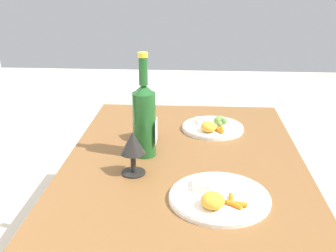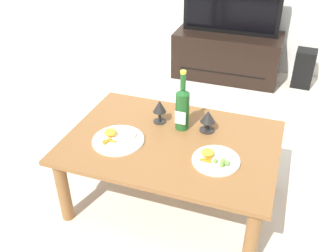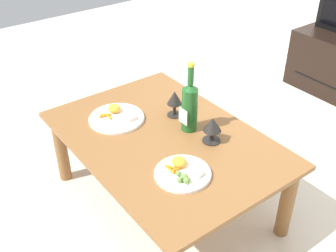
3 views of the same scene
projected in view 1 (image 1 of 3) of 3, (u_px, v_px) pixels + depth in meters
name	position (u px, v px, depth m)	size (l,w,h in m)	color
dining_table	(184.00, 175.00, 1.49)	(1.17, 0.82, 0.44)	brown
wine_bottle	(144.00, 117.00, 1.44)	(0.08, 0.08, 0.36)	#1E5923
goblet_left	(133.00, 145.00, 1.32)	(0.08, 0.08, 0.14)	black
goblet_right	(144.00, 117.00, 1.59)	(0.09, 0.09, 0.13)	black
dinner_plate_left	(218.00, 197.00, 1.19)	(0.29, 0.29, 0.05)	white
dinner_plate_right	(212.00, 127.00, 1.71)	(0.25, 0.25, 0.05)	white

